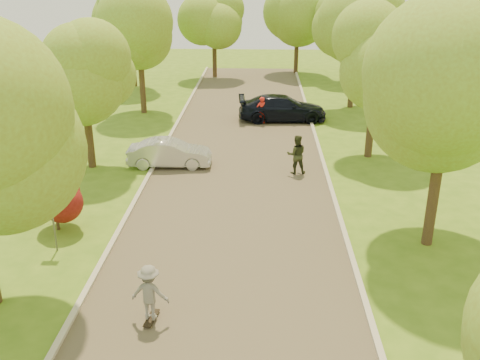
% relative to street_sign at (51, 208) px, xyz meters
% --- Properties ---
extents(ground, '(100.00, 100.00, 0.00)m').
position_rel_street_sign_xyz_m(ground, '(5.80, -4.00, -1.56)').
color(ground, '#46701A').
rests_on(ground, ground).
extents(road, '(8.00, 60.00, 0.01)m').
position_rel_street_sign_xyz_m(road, '(5.80, 4.00, -1.56)').
color(road, '#4C4438').
rests_on(road, ground).
extents(curb_left, '(0.18, 60.00, 0.12)m').
position_rel_street_sign_xyz_m(curb_left, '(1.75, 4.00, -1.50)').
color(curb_left, '#B2AD9E').
rests_on(curb_left, ground).
extents(curb_right, '(0.18, 60.00, 0.12)m').
position_rel_street_sign_xyz_m(curb_right, '(9.85, 4.00, -1.50)').
color(curb_right, '#B2AD9E').
rests_on(curb_right, ground).
extents(street_sign, '(0.55, 0.06, 2.17)m').
position_rel_street_sign_xyz_m(street_sign, '(0.00, 0.00, 0.00)').
color(street_sign, '#59595E').
rests_on(street_sign, ground).
extents(red_shrub, '(1.70, 1.70, 1.95)m').
position_rel_street_sign_xyz_m(red_shrub, '(-0.50, 1.50, -0.47)').
color(red_shrub, '#382619').
rests_on(red_shrub, ground).
extents(tree_l_midb, '(4.30, 4.20, 6.62)m').
position_rel_street_sign_xyz_m(tree_l_midb, '(-1.01, 8.00, 3.02)').
color(tree_l_midb, '#382619').
rests_on(tree_l_midb, ground).
extents(tree_l_far, '(4.92, 4.80, 7.79)m').
position_rel_street_sign_xyz_m(tree_l_far, '(-0.59, 18.00, 3.90)').
color(tree_l_far, '#382619').
rests_on(tree_l_far, ground).
extents(tree_r_mida, '(5.13, 5.00, 7.95)m').
position_rel_street_sign_xyz_m(tree_r_mida, '(12.82, 1.00, 3.97)').
color(tree_r_mida, '#382619').
rests_on(tree_r_mida, ground).
extents(tree_r_midb, '(4.51, 4.40, 7.01)m').
position_rel_street_sign_xyz_m(tree_r_midb, '(12.40, 10.00, 3.32)').
color(tree_r_midb, '#382619').
rests_on(tree_r_midb, ground).
extents(tree_r_far, '(5.33, 5.20, 8.34)m').
position_rel_street_sign_xyz_m(tree_r_far, '(13.03, 20.00, 4.27)').
color(tree_r_far, '#382619').
rests_on(tree_r_far, ground).
extents(tree_bg_a, '(5.12, 5.00, 7.72)m').
position_rel_street_sign_xyz_m(tree_bg_a, '(-2.98, 26.00, 3.75)').
color(tree_bg_a, '#382619').
rests_on(tree_bg_a, ground).
extents(tree_bg_b, '(5.12, 5.00, 7.95)m').
position_rel_street_sign_xyz_m(tree_bg_b, '(14.02, 28.00, 3.97)').
color(tree_bg_b, '#382619').
rests_on(tree_bg_b, ground).
extents(tree_bg_c, '(4.92, 4.80, 7.33)m').
position_rel_street_sign_xyz_m(tree_bg_c, '(3.01, 30.00, 3.46)').
color(tree_bg_c, '#382619').
rests_on(tree_bg_c, ground).
extents(tree_bg_d, '(5.12, 5.00, 7.72)m').
position_rel_street_sign_xyz_m(tree_bg_d, '(10.02, 32.00, 3.75)').
color(tree_bg_d, '#382619').
rests_on(tree_bg_d, ground).
extents(silver_sedan, '(3.97, 1.50, 1.29)m').
position_rel_street_sign_xyz_m(silver_sedan, '(2.50, 8.22, -0.92)').
color(silver_sedan, '#B6B7BC').
rests_on(silver_sedan, ground).
extents(dark_sedan, '(5.48, 2.51, 1.55)m').
position_rel_street_sign_xyz_m(dark_sedan, '(8.10, 16.50, -0.79)').
color(dark_sedan, black).
rests_on(dark_sedan, ground).
extents(longboard, '(0.33, 0.84, 0.10)m').
position_rel_street_sign_xyz_m(longboard, '(3.93, -3.69, -1.48)').
color(longboard, black).
rests_on(longboard, ground).
extents(skateboarder, '(1.10, 0.72, 1.59)m').
position_rel_street_sign_xyz_m(skateboarder, '(3.93, -3.69, -0.66)').
color(skateboarder, slate).
rests_on(skateboarder, longboard).
extents(person_striped, '(0.71, 0.60, 1.66)m').
position_rel_street_sign_xyz_m(person_striped, '(6.83, 15.65, -0.73)').
color(person_striped, red).
rests_on(person_striped, ground).
extents(person_olive, '(0.93, 0.75, 1.82)m').
position_rel_street_sign_xyz_m(person_olive, '(8.45, 7.51, -0.65)').
color(person_olive, '#2C331E').
rests_on(person_olive, ground).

